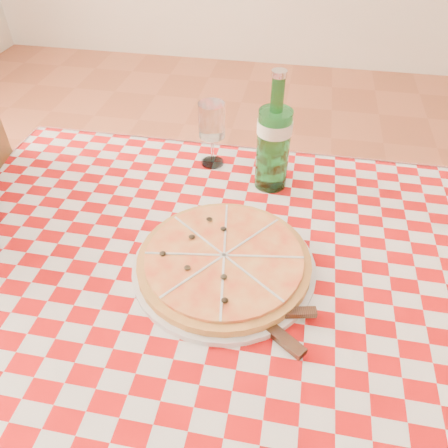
# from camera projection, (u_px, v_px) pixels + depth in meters

# --- Properties ---
(dining_table) EXTENTS (1.20, 0.80, 0.75)m
(dining_table) POSITION_uv_depth(u_px,v_px,m) (228.00, 299.00, 0.93)
(dining_table) COLOR brown
(dining_table) RESTS_ON ground
(tablecloth) EXTENTS (1.30, 0.90, 0.01)m
(tablecloth) POSITION_uv_depth(u_px,v_px,m) (228.00, 269.00, 0.87)
(tablecloth) COLOR #A50A0A
(tablecloth) RESTS_ON dining_table
(pizza_plate) EXTENTS (0.41, 0.41, 0.05)m
(pizza_plate) POSITION_uv_depth(u_px,v_px,m) (224.00, 260.00, 0.85)
(pizza_plate) COLOR #CE8E44
(pizza_plate) RESTS_ON tablecloth
(water_bottle) EXTENTS (0.09, 0.09, 0.29)m
(water_bottle) POSITION_uv_depth(u_px,v_px,m) (274.00, 133.00, 0.98)
(water_bottle) COLOR #1A6928
(water_bottle) RESTS_ON tablecloth
(wine_glass) EXTENTS (0.09, 0.09, 0.17)m
(wine_glass) POSITION_uv_depth(u_px,v_px,m) (212.00, 135.00, 1.08)
(wine_glass) COLOR white
(wine_glass) RESTS_ON tablecloth
(cutlery) EXTENTS (0.29, 0.25, 0.03)m
(cutlery) POSITION_uv_depth(u_px,v_px,m) (258.00, 315.00, 0.76)
(cutlery) COLOR silver
(cutlery) RESTS_ON tablecloth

